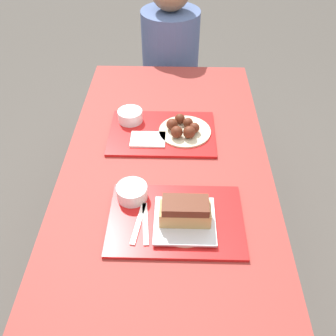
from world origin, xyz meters
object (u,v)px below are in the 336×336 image
Objects in this scene: wings_plate_far at (184,129)px; person_seated_across at (170,45)px; bowl_coleslaw_near at (132,192)px; tray_near at (176,220)px; tray_far at (162,133)px; brisket_sandwich_plate at (185,215)px; bowl_coleslaw_far at (130,115)px.

wings_plate_far is 0.82m from person_seated_across.
bowl_coleslaw_near is at bearing -95.01° from person_seated_across.
tray_near is 0.46m from wings_plate_far.
brisket_sandwich_plate is at bearing -79.30° from tray_far.
tray_far is at bearing 97.68° from tray_near.
brisket_sandwich_plate is (0.18, -0.11, 0.01)m from bowl_coleslaw_near.
bowl_coleslaw_near is (-0.15, 0.09, 0.03)m from tray_near.
tray_near is 2.23× the size of brisket_sandwich_plate.
tray_far is 2.03× the size of wings_plate_far.
bowl_coleslaw_far reaches higher than tray_near.
tray_near is at bearing -82.32° from tray_far.
person_seated_across reaches higher than wings_plate_far.
bowl_coleslaw_far is 0.75m from person_seated_across.
bowl_coleslaw_near is 1.00× the size of bowl_coleslaw_far.
person_seated_across is at bearing 84.99° from bowl_coleslaw_near.
wings_plate_far is (0.18, 0.37, -0.01)m from bowl_coleslaw_near.
tray_far is 0.09m from wings_plate_far.
tray_far is at bearing 177.95° from wings_plate_far.
bowl_coleslaw_far is 0.15× the size of person_seated_across.
tray_near is 2.03× the size of wings_plate_far.
brisket_sandwich_plate is 0.91× the size of wings_plate_far.
brisket_sandwich_plate is (0.09, -0.48, 0.04)m from tray_far.
person_seated_across reaches higher than tray_far.
person_seated_across is at bearing 93.29° from brisket_sandwich_plate.
person_seated_across is (0.10, 1.18, -0.02)m from bowl_coleslaw_near.
wings_plate_far is at bearing -2.05° from tray_far.
brisket_sandwich_plate is at bearing -30.85° from tray_near.
wings_plate_far reaches higher than bowl_coleslaw_near.
brisket_sandwich_plate reaches higher than wings_plate_far.
tray_near is at bearing -31.32° from bowl_coleslaw_near.
wings_plate_far reaches higher than tray_far.
tray_near is 4.17× the size of bowl_coleslaw_far.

